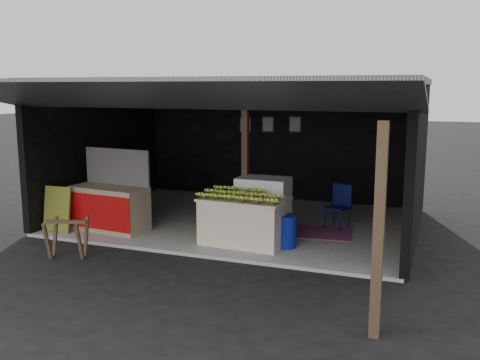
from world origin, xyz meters
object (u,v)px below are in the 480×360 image
at_px(sawhorse, 67,234).
at_px(banana_table, 244,221).
at_px(water_barrel, 286,232).
at_px(white_crate, 263,205).
at_px(neighbor_stall, 109,206).
at_px(plastic_chair, 340,203).

bearing_deg(sawhorse, banana_table, 16.45).
bearing_deg(banana_table, water_barrel, 6.72).
relative_size(banana_table, water_barrel, 2.88).
xyz_separation_m(white_crate, neighbor_stall, (-2.91, -0.87, -0.06)).
distance_m(banana_table, neighbor_stall, 2.82).
bearing_deg(plastic_chair, neighbor_stall, -138.30).
relative_size(banana_table, sawhorse, 2.14).
bearing_deg(neighbor_stall, sawhorse, -75.26).
distance_m(white_crate, neighbor_stall, 3.04).
height_order(white_crate, plastic_chair, white_crate).
xyz_separation_m(sawhorse, plastic_chair, (3.96, 3.35, 0.16)).
xyz_separation_m(white_crate, water_barrel, (0.68, -0.76, -0.27)).
bearing_deg(plastic_chair, water_barrel, -92.09).
xyz_separation_m(neighbor_stall, water_barrel, (3.59, 0.10, -0.20)).
xyz_separation_m(white_crate, plastic_chair, (1.32, 0.85, -0.02)).
xyz_separation_m(banana_table, white_crate, (0.09, 0.82, 0.12)).
bearing_deg(banana_table, white_crate, 86.73).
bearing_deg(banana_table, neighbor_stall, -175.97).
relative_size(white_crate, water_barrel, 1.98).
distance_m(banana_table, white_crate, 0.83).
bearing_deg(plastic_chair, banana_table, -110.62).
relative_size(neighbor_stall, sawhorse, 2.17).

